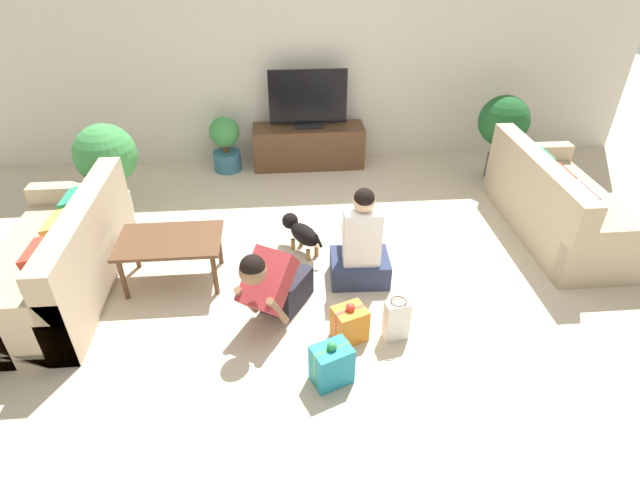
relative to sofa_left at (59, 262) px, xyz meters
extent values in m
plane|color=beige|center=(2.38, 0.06, -0.30)|extent=(16.00, 16.00, 0.00)
cube|color=beige|center=(2.38, 2.69, 1.00)|extent=(8.40, 0.06, 2.60)
cube|color=tan|center=(-0.06, 0.00, -0.09)|extent=(0.92, 1.91, 0.42)
cube|color=tan|center=(0.30, 0.00, 0.33)|extent=(0.20, 1.91, 0.42)
cube|color=tan|center=(-0.06, 0.87, 0.00)|extent=(0.92, 0.16, 0.60)
cube|color=tan|center=(-0.06, -0.87, 0.00)|extent=(0.92, 0.16, 0.60)
cube|color=#288E6B|center=(0.10, 0.42, 0.27)|extent=(0.18, 0.34, 0.32)
cube|color=#EACC4C|center=(0.10, 0.00, 0.27)|extent=(0.18, 0.34, 0.32)
cube|color=red|center=(0.10, -0.42, 0.27)|extent=(0.18, 0.34, 0.32)
cube|color=tan|center=(4.83, 0.57, -0.09)|extent=(0.92, 1.91, 0.42)
cube|color=tan|center=(4.47, 0.57, 0.33)|extent=(0.20, 1.91, 0.42)
cube|color=tan|center=(4.83, -0.31, 0.00)|extent=(0.92, 0.16, 0.60)
cube|color=tan|center=(4.83, 1.44, 0.00)|extent=(0.92, 0.16, 0.60)
cube|color=#E5566B|center=(4.67, 0.15, 0.27)|extent=(0.18, 0.34, 0.32)
cube|color=red|center=(4.67, 0.57, 0.27)|extent=(0.18, 0.34, 0.32)
cube|color=#288E6B|center=(4.67, 0.98, 0.27)|extent=(0.18, 0.34, 0.32)
cube|color=brown|center=(0.95, 0.05, 0.14)|extent=(0.89, 0.57, 0.03)
cylinder|color=brown|center=(0.57, -0.18, -0.09)|extent=(0.04, 0.04, 0.42)
cylinder|color=brown|center=(1.34, -0.18, -0.09)|extent=(0.04, 0.04, 0.42)
cylinder|color=brown|center=(0.57, 0.28, -0.09)|extent=(0.04, 0.04, 0.42)
cylinder|color=brown|center=(1.34, 0.28, -0.09)|extent=(0.04, 0.04, 0.42)
cube|color=brown|center=(2.32, 2.40, -0.03)|extent=(1.42, 0.44, 0.53)
cube|color=black|center=(2.32, 2.40, 0.26)|extent=(0.34, 0.20, 0.05)
cube|color=black|center=(2.32, 2.40, 0.62)|extent=(0.96, 0.03, 0.67)
cylinder|color=beige|center=(0.14, 1.30, -0.17)|extent=(0.29, 0.29, 0.25)
cylinder|color=brown|center=(0.14, 1.30, 0.05)|extent=(0.05, 0.05, 0.19)
sphere|color=#3D8E47|center=(0.14, 1.30, 0.42)|extent=(0.64, 0.64, 0.64)
cylinder|color=#4C4C51|center=(4.63, 1.87, -0.15)|extent=(0.22, 0.22, 0.30)
cylinder|color=brown|center=(4.63, 1.87, 0.09)|extent=(0.04, 0.04, 0.18)
sphere|color=#1E5628|center=(4.63, 1.87, 0.43)|extent=(0.60, 0.60, 0.60)
cylinder|color=#336B84|center=(1.26, 2.35, -0.17)|extent=(0.35, 0.35, 0.24)
cylinder|color=brown|center=(1.26, 2.35, 0.00)|extent=(0.06, 0.06, 0.11)
sphere|color=#3D8E47|center=(1.26, 2.35, 0.22)|extent=(0.37, 0.37, 0.37)
cube|color=#23232D|center=(1.95, -0.34, -0.16)|extent=(0.47, 0.53, 0.28)
cube|color=#AD3338|center=(1.81, -0.58, 0.14)|extent=(0.53, 0.58, 0.46)
sphere|color=#8E6647|center=(1.71, -0.74, 0.35)|extent=(0.21, 0.21, 0.21)
sphere|color=black|center=(1.71, -0.74, 0.39)|extent=(0.19, 0.19, 0.19)
cylinder|color=#8E6647|center=(1.63, -0.59, -0.04)|extent=(0.19, 0.26, 0.40)
cylinder|color=#8E6647|center=(1.88, -0.74, -0.04)|extent=(0.19, 0.26, 0.40)
cube|color=#283351|center=(2.62, -0.07, -0.18)|extent=(0.54, 0.42, 0.24)
cube|color=white|center=(2.62, -0.13, 0.20)|extent=(0.33, 0.21, 0.51)
sphere|color=beige|center=(2.62, -0.12, 0.54)|extent=(0.19, 0.19, 0.19)
sphere|color=black|center=(2.62, -0.13, 0.58)|extent=(0.17, 0.17, 0.17)
cylinder|color=beige|center=(2.75, 0.07, 0.12)|extent=(0.07, 0.26, 0.06)
cylinder|color=beige|center=(2.50, 0.08, 0.12)|extent=(0.07, 0.26, 0.06)
ellipsoid|color=black|center=(2.15, 0.39, -0.09)|extent=(0.36, 0.41, 0.19)
sphere|color=black|center=(2.02, 0.57, -0.04)|extent=(0.16, 0.16, 0.16)
sphere|color=olive|center=(1.98, 0.63, -0.05)|extent=(0.07, 0.07, 0.07)
cylinder|color=black|center=(2.27, 0.21, -0.05)|extent=(0.09, 0.11, 0.12)
cylinder|color=olive|center=(2.12, 0.51, -0.24)|extent=(0.04, 0.04, 0.11)
cylinder|color=olive|center=(2.04, 0.45, -0.24)|extent=(0.04, 0.04, 0.11)
cylinder|color=olive|center=(2.26, 0.32, -0.24)|extent=(0.04, 0.04, 0.11)
cylinder|color=olive|center=(2.17, 0.26, -0.24)|extent=(0.04, 0.04, 0.11)
cube|color=teal|center=(2.25, -1.23, -0.14)|extent=(0.33, 0.29, 0.31)
cube|color=#2D934C|center=(2.25, -1.23, -0.14)|extent=(0.26, 0.13, 0.32)
sphere|color=#2D934C|center=(2.25, -1.23, 0.04)|extent=(0.07, 0.07, 0.07)
cube|color=orange|center=(2.43, -0.82, -0.15)|extent=(0.30, 0.28, 0.29)
cube|color=red|center=(2.43, -0.82, -0.15)|extent=(0.24, 0.12, 0.29)
sphere|color=red|center=(2.43, -0.82, 0.02)|extent=(0.07, 0.07, 0.07)
cube|color=white|center=(2.79, -0.84, -0.12)|extent=(0.21, 0.14, 0.35)
torus|color=#4C3823|center=(2.79, -0.84, 0.07)|extent=(0.14, 0.14, 0.01)
camera|label=1|loc=(1.96, -3.66, 2.55)|focal=28.00mm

